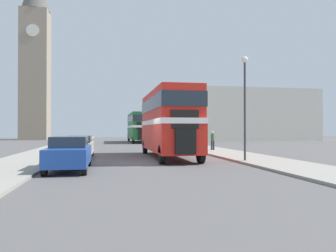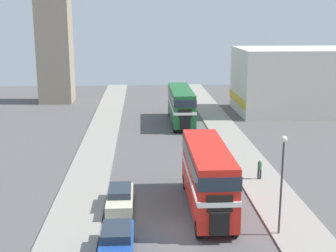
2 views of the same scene
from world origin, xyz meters
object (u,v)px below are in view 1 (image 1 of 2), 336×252
(car_parked_mid, at_px, (79,147))
(bus_distant, at_px, (138,125))
(street_lamp, at_px, (245,92))
(double_decker_bus, at_px, (168,119))
(church_tower, at_px, (35,50))
(pedestrian_walking, at_px, (213,139))
(car_parked_near, at_px, (69,153))

(car_parked_mid, bearing_deg, bus_distant, 76.18)
(car_parked_mid, distance_m, street_lamp, 10.83)
(bus_distant, distance_m, car_parked_mid, 25.81)
(double_decker_bus, height_order, street_lamp, street_lamp)
(church_tower, bearing_deg, pedestrian_walking, -58.71)
(pedestrian_walking, bearing_deg, car_parked_near, -133.41)
(bus_distant, xyz_separation_m, pedestrian_walking, (4.40, -20.11, -1.44))
(car_parked_mid, height_order, street_lamp, street_lamp)
(pedestrian_walking, bearing_deg, street_lamp, -97.17)
(double_decker_bus, distance_m, pedestrian_walking, 7.33)
(car_parked_near, bearing_deg, car_parked_mid, 90.79)
(pedestrian_walking, xyz_separation_m, church_tower, (-21.47, 35.32, 15.11))
(double_decker_bus, xyz_separation_m, church_tower, (-16.64, 40.62, 13.58))
(pedestrian_walking, distance_m, street_lamp, 9.76)
(double_decker_bus, relative_size, car_parked_near, 2.27)
(double_decker_bus, height_order, car_parked_mid, double_decker_bus)
(double_decker_bus, relative_size, car_parked_mid, 2.19)
(bus_distant, height_order, pedestrian_walking, bus_distant)
(double_decker_bus, relative_size, pedestrian_walking, 6.23)
(street_lamp, bearing_deg, car_parked_mid, 155.25)
(double_decker_bus, bearing_deg, church_tower, 112.27)
(pedestrian_walking, bearing_deg, church_tower, 121.29)
(double_decker_bus, relative_size, church_tower, 0.31)
(bus_distant, bearing_deg, car_parked_mid, -103.82)
(car_parked_near, xyz_separation_m, street_lamp, (9.31, 1.84, 3.16))
(car_parked_near, height_order, pedestrian_walking, pedestrian_walking)
(double_decker_bus, bearing_deg, bus_distant, 89.04)
(car_parked_mid, relative_size, pedestrian_walking, 2.85)
(bus_distant, distance_m, church_tower, 26.64)
(bus_distant, height_order, church_tower, church_tower)
(double_decker_bus, bearing_deg, car_parked_mid, 175.97)
(car_parked_near, bearing_deg, double_decker_bus, 45.61)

